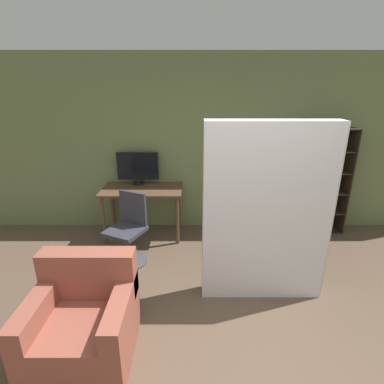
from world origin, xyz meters
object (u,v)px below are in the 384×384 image
monitor (137,167)px  mattress_near (266,215)px  bookshelf (309,183)px  office_chair (127,235)px  armchair (83,320)px

monitor → mattress_near: 2.29m
bookshelf → office_chair: bearing=-160.9°
monitor → bookshelf: (2.68, -0.01, -0.25)m
office_chair → bookshelf: bookshelf is taller
monitor → bookshelf: size_ratio=0.38×
office_chair → armchair: (-0.10, -1.45, -0.06)m
bookshelf → armchair: (-2.78, -2.38, -0.47)m
mattress_near → armchair: mattress_near is taller
office_chair → bookshelf: (2.69, 0.93, 0.41)m
monitor → bookshelf: bearing=-0.3°
mattress_near → armchair: 1.99m
monitor → mattress_near: size_ratio=0.33×
bookshelf → mattress_near: size_ratio=0.85×
bookshelf → monitor: bearing=179.7°
monitor → armchair: monitor is taller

